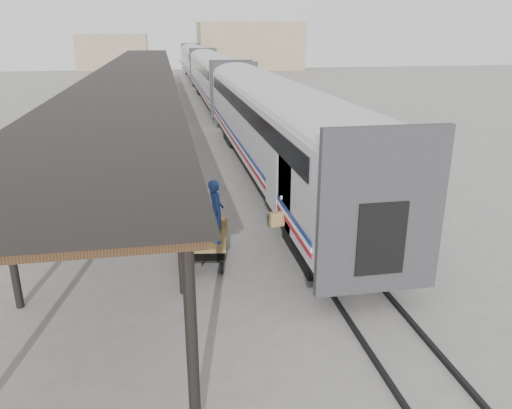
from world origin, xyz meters
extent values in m
plane|color=slate|center=(0.00, 0.00, 0.00)|extent=(160.00, 160.00, 0.00)
cube|color=silver|center=(3.20, 8.00, 2.60)|extent=(3.00, 24.00, 2.90)
cube|color=#28282B|center=(3.20, -3.90, 2.60)|extent=(3.04, 0.22, 3.50)
cube|color=black|center=(1.68, 8.00, 3.50)|extent=(0.04, 22.08, 0.65)
cube|color=black|center=(3.20, 8.00, 0.90)|extent=(2.55, 23.04, 0.50)
cube|color=silver|center=(3.20, 34.00, 2.60)|extent=(3.00, 24.00, 2.90)
cube|color=#28282B|center=(3.20, 22.10, 2.60)|extent=(3.04, 0.22, 3.50)
cube|color=black|center=(1.68, 34.00, 3.50)|extent=(0.04, 22.08, 0.65)
cube|color=black|center=(3.20, 34.00, 0.90)|extent=(2.55, 23.04, 0.50)
cube|color=silver|center=(3.20, 60.00, 2.60)|extent=(3.00, 24.00, 2.90)
cube|color=#28282B|center=(3.20, 48.10, 2.60)|extent=(3.04, 0.22, 3.50)
cube|color=black|center=(1.68, 60.00, 3.50)|extent=(0.04, 22.08, 0.65)
cube|color=black|center=(3.20, 60.00, 0.90)|extent=(2.55, 23.04, 0.50)
cube|color=black|center=(1.95, -0.50, 2.15)|extent=(0.50, 1.70, 2.00)
imported|color=white|center=(1.95, -0.50, 2.01)|extent=(0.72, 0.89, 1.72)
cube|color=#A17945|center=(1.55, -0.65, 1.40)|extent=(0.57, 0.25, 0.42)
cube|color=#422B19|center=(-3.40, 24.00, 4.00)|extent=(4.60, 64.00, 0.18)
cube|color=black|center=(-3.40, 24.00, 4.12)|extent=(4.90, 64.30, 0.06)
cylinder|color=black|center=(-5.45, 24.00, 2.00)|extent=(0.20, 0.20, 4.00)
cylinder|color=black|center=(-5.45, 55.00, 2.00)|extent=(0.20, 0.20, 4.00)
cylinder|color=black|center=(-1.35, -7.00, 2.00)|extent=(0.20, 0.20, 4.00)
cylinder|color=black|center=(-1.35, 24.00, 2.00)|extent=(0.20, 0.20, 4.00)
cylinder|color=black|center=(-1.35, 55.00, 2.00)|extent=(0.20, 0.20, 4.00)
cube|color=black|center=(2.48, 34.00, 0.06)|extent=(0.10, 150.00, 0.12)
cube|color=black|center=(3.92, 34.00, 0.06)|extent=(0.10, 150.00, 0.12)
cube|color=tan|center=(14.00, 78.00, 4.00)|extent=(18.00, 10.00, 8.00)
cube|color=tan|center=(-10.00, 82.00, 3.00)|extent=(12.00, 8.00, 6.00)
cube|color=brown|center=(-0.55, -0.05, 0.80)|extent=(1.60, 2.56, 0.12)
cube|color=black|center=(-0.55, -0.05, 0.45)|extent=(1.49, 2.45, 0.06)
cylinder|color=black|center=(-1.19, -0.91, 0.20)|extent=(0.14, 0.41, 0.40)
cylinder|color=black|center=(-0.20, -1.06, 0.20)|extent=(0.14, 0.41, 0.40)
cylinder|color=black|center=(-0.90, 0.97, 0.20)|extent=(0.14, 0.41, 0.40)
cylinder|color=black|center=(0.09, 0.82, 0.20)|extent=(0.14, 0.41, 0.40)
cube|color=#343537|center=(-0.74, 0.51, 0.98)|extent=(0.76, 0.55, 0.24)
cube|color=#A17945|center=(-0.19, 0.59, 0.97)|extent=(0.66, 0.51, 0.21)
cube|color=black|center=(-0.86, 0.04, 0.98)|extent=(0.65, 0.49, 0.24)
cube|color=#414B2D|center=(-0.33, 0.03, 0.94)|extent=(0.53, 0.43, 0.17)
cube|color=#48281C|center=(-0.71, 0.50, 1.17)|extent=(0.55, 0.45, 0.18)
cube|color=#A17945|center=(-0.85, 0.11, 1.19)|extent=(0.50, 0.38, 0.19)
cube|color=#343537|center=(-0.62, 0.49, 1.35)|extent=(0.45, 0.35, 0.14)
cube|color=black|center=(-0.36, 0.02, 1.12)|extent=(0.55, 0.48, 0.16)
cube|color=maroon|center=(-2.81, 20.92, 0.61)|extent=(1.22, 1.78, 1.00)
cube|color=maroon|center=(-2.75, 21.36, 1.27)|extent=(1.02, 0.79, 0.39)
cylinder|color=black|center=(-3.34, 20.38, 0.20)|extent=(0.19, 0.41, 0.40)
cylinder|color=black|center=(-2.46, 20.25, 0.20)|extent=(0.19, 0.41, 0.40)
cylinder|color=black|center=(-3.17, 21.58, 0.20)|extent=(0.19, 0.41, 0.40)
cylinder|color=black|center=(-2.29, 21.46, 0.20)|extent=(0.19, 0.41, 0.40)
imported|color=navy|center=(-0.30, -0.70, 1.78)|extent=(0.47, 0.69, 1.84)
imported|color=black|center=(-3.22, 16.20, 0.96)|extent=(1.15, 0.53, 1.93)
camera|label=1|loc=(-1.56, -13.95, 6.62)|focal=35.00mm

